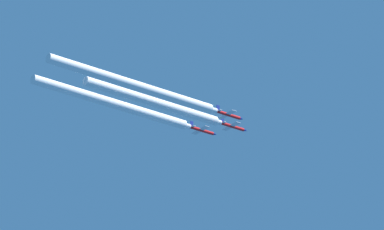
# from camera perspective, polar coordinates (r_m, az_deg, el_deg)

# --- Properties ---
(jet_lead) EXTENTS (8.66, 12.62, 3.03)m
(jet_lead) POSITION_cam_1_polar(r_m,az_deg,el_deg) (498.29, 1.73, -0.49)
(jet_lead) COLOR red
(jet_left_wingman) EXTENTS (8.66, 12.62, 3.03)m
(jet_left_wingman) POSITION_cam_1_polar(r_m,az_deg,el_deg) (499.06, 0.44, -0.65)
(jet_left_wingman) COLOR red
(jet_right_wingman) EXTENTS (8.66, 12.62, 3.03)m
(jet_right_wingman) POSITION_cam_1_polar(r_m,az_deg,el_deg) (487.84, 1.56, 0.01)
(jet_right_wingman) COLOR red
(smoke_trail_lead) EXTENTS (3.41, 58.19, 3.41)m
(smoke_trail_lead) POSITION_cam_1_polar(r_m,az_deg,el_deg) (479.43, -1.55, 0.52)
(smoke_trail_lead) COLOR white
(smoke_trail_left_wingman) EXTENTS (3.41, 65.98, 3.41)m
(smoke_trail_left_wingman) POSITION_cam_1_polar(r_m,az_deg,el_deg) (478.90, -3.27, 0.47)
(smoke_trail_left_wingman) COLOR white
(smoke_trail_right_wingman) EXTENTS (3.41, 69.48, 3.41)m
(smoke_trail_right_wingman) POSITION_cam_1_polar(r_m,az_deg,el_deg) (466.32, -2.37, 1.24)
(smoke_trail_right_wingman) COLOR white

